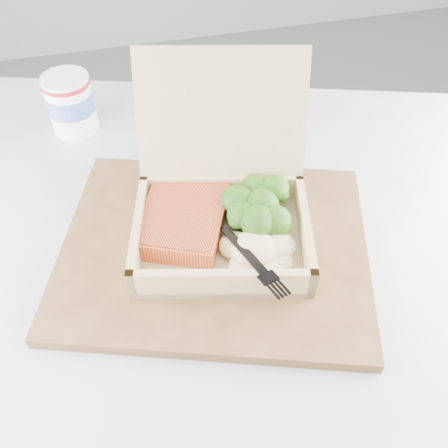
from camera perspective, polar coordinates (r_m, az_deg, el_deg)
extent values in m
plane|color=gray|center=(1.38, 9.82, -20.01)|extent=(4.00, 4.00, 0.00)
cylinder|color=black|center=(0.98, -1.17, -19.60)|extent=(0.09, 0.09, 0.73)
cube|color=silver|center=(0.65, -1.68, -6.46)|extent=(1.10, 1.10, 0.03)
cube|color=brown|center=(0.65, -1.09, -2.73)|extent=(0.47, 0.42, 0.02)
cube|color=tan|center=(0.64, -0.25, -2.03)|extent=(0.25, 0.22, 0.01)
cube|color=tan|center=(0.63, -9.66, -1.02)|extent=(0.05, 0.17, 0.04)
cube|color=tan|center=(0.63, 9.17, -0.96)|extent=(0.05, 0.17, 0.04)
cube|color=tan|center=(0.58, -0.24, -6.89)|extent=(0.21, 0.06, 0.04)
cube|color=tan|center=(0.68, -0.26, 3.99)|extent=(0.21, 0.06, 0.04)
cube|color=tan|center=(0.65, -0.30, 12.35)|extent=(0.23, 0.12, 0.16)
cube|color=#E8572D|center=(0.64, -4.64, 0.69)|extent=(0.15, 0.16, 0.03)
ellipsoid|color=#F5E19F|center=(0.60, 3.51, -2.97)|extent=(0.09, 0.08, 0.03)
cube|color=black|center=(0.62, -0.20, 0.30)|extent=(0.04, 0.10, 0.02)
cube|color=black|center=(0.58, 3.25, -4.36)|extent=(0.03, 0.05, 0.01)
cylinder|color=white|center=(0.86, -17.11, 13.00)|extent=(0.07, 0.07, 0.10)
cylinder|color=#4965BA|center=(0.86, -17.19, 13.27)|extent=(0.08, 0.08, 0.03)
cylinder|color=#AC1520|center=(0.84, -17.72, 15.19)|extent=(0.08, 0.08, 0.01)
cube|color=white|center=(0.79, -0.82, 7.52)|extent=(0.11, 0.16, 0.00)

